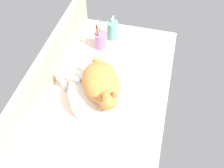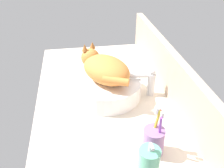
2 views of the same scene
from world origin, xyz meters
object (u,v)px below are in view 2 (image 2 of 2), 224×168
(toothbrush_cup, at_px, (154,140))
(cat, at_px, (104,68))
(soap_dispenser, at_px, (149,164))
(sink_basin, at_px, (107,88))
(faucet, at_px, (149,81))

(toothbrush_cup, bearing_deg, cat, -163.02)
(cat, distance_m, soap_dispenser, 0.50)
(sink_basin, height_order, toothbrush_cup, toothbrush_cup)
(sink_basin, height_order, soap_dispenser, soap_dispenser)
(faucet, height_order, toothbrush_cup, toothbrush_cup)
(faucet, bearing_deg, cat, -99.78)
(cat, relative_size, faucet, 2.22)
(sink_basin, distance_m, cat, 0.10)
(sink_basin, xyz_separation_m, cat, (-0.01, -0.01, 0.10))
(cat, bearing_deg, toothbrush_cup, 16.98)
(cat, height_order, soap_dispenser, cat)
(cat, bearing_deg, sink_basin, 34.69)
(faucet, bearing_deg, soap_dispenser, -16.24)
(cat, distance_m, toothbrush_cup, 0.41)
(sink_basin, distance_m, soap_dispenser, 0.48)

